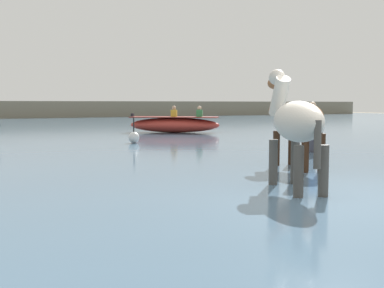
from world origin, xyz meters
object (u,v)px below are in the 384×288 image
object	(u,v)px
horse_lead_pinto	(295,125)
channel_buoy	(134,137)
horse_trailing_chestnut	(296,119)
person_onlooker_left	(312,131)
boat_near_starboard	(175,124)

from	to	relation	value
horse_lead_pinto	channel_buoy	size ratio (longest dim) A/B	2.60
horse_lead_pinto	channel_buoy	bearing A→B (deg)	84.98
horse_trailing_chestnut	channel_buoy	bearing A→B (deg)	96.38
person_onlooker_left	horse_lead_pinto	bearing A→B (deg)	-134.13
horse_trailing_chestnut	channel_buoy	world-z (taller)	horse_trailing_chestnut
person_onlooker_left	channel_buoy	size ratio (longest dim) A/B	1.97
horse_lead_pinto	person_onlooker_left	world-z (taller)	horse_lead_pinto
person_onlooker_left	horse_trailing_chestnut	bearing A→B (deg)	-137.20
horse_trailing_chestnut	person_onlooker_left	xyz separation A→B (m)	(2.35, 2.18, -0.40)
boat_near_starboard	person_onlooker_left	distance (m)	9.35
horse_lead_pinto	channel_buoy	world-z (taller)	horse_lead_pinto
boat_near_starboard	person_onlooker_left	world-z (taller)	person_onlooker_left
horse_trailing_chestnut	boat_near_starboard	size ratio (longest dim) A/B	0.55
horse_lead_pinto	boat_near_starboard	distance (m)	14.08
horse_lead_pinto	horse_trailing_chestnut	size ratio (longest dim) A/B	1.00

